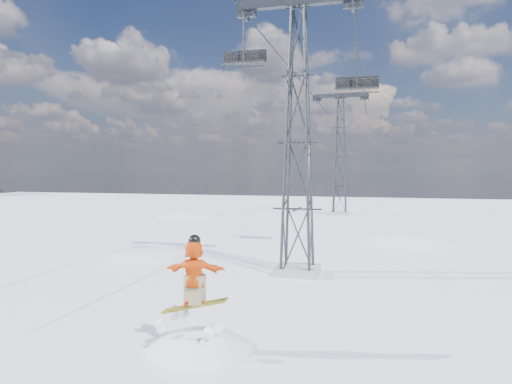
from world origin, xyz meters
TOP-DOWN VIEW (x-y plane):
  - ground at (0.00, 0.00)m, footprint 120.00×120.00m
  - snow_terrain at (-4.77, 21.24)m, footprint 39.00×37.00m
  - lift_tower_near at (0.80, 8.00)m, footprint 5.20×1.80m
  - lift_tower_far at (0.80, 33.00)m, footprint 5.20×1.80m
  - haul_cables at (0.80, 19.50)m, footprint 4.46×51.00m
  - lift_chair_near at (-1.40, 7.60)m, footprint 1.84×0.53m
  - lift_chair_mid at (3.00, 12.92)m, footprint 2.17×0.62m

SIDE VIEW (x-z plane):
  - snow_terrain at x=-4.77m, z-range -20.59..1.41m
  - ground at x=0.00m, z-range 0.00..0.00m
  - lift_tower_near at x=0.80m, z-range -0.24..11.18m
  - lift_tower_far at x=0.80m, z-range -0.24..11.18m
  - lift_chair_mid at x=3.00m, z-range 7.36..10.04m
  - lift_chair_near at x=-1.40m, z-range 7.88..10.16m
  - haul_cables at x=0.80m, z-range 10.82..10.88m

